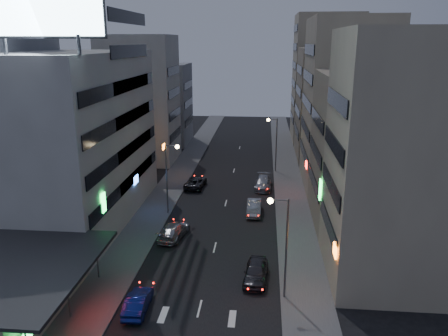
# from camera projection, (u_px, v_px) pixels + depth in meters

# --- Properties ---
(sidewalk_left) EXTENTS (4.00, 120.00, 0.12)m
(sidewalk_left) POSITION_uv_depth(u_px,v_px,m) (168.00, 190.00, 57.81)
(sidewalk_left) COLOR #4C4C4F
(sidewalk_left) RESTS_ON ground
(sidewalk_right) EXTENTS (4.00, 120.00, 0.12)m
(sidewalk_right) POSITION_uv_depth(u_px,v_px,m) (290.00, 194.00, 56.39)
(sidewalk_right) COLOR #4C4C4F
(sidewalk_right) RESTS_ON ground
(food_court) EXTENTS (11.00, 13.00, 3.88)m
(food_court) POSITION_uv_depth(u_px,v_px,m) (2.00, 290.00, 31.03)
(food_court) COLOR tan
(food_court) RESTS_ON ground
(white_building) EXTENTS (14.00, 24.00, 18.00)m
(white_building) POSITION_uv_depth(u_px,v_px,m) (63.00, 139.00, 46.56)
(white_building) COLOR #B5B4B0
(white_building) RESTS_ON ground
(shophouse_near) EXTENTS (10.00, 11.00, 20.00)m
(shophouse_near) POSITION_uv_depth(u_px,v_px,m) (398.00, 160.00, 34.35)
(shophouse_near) COLOR tan
(shophouse_near) RESTS_ON ground
(shophouse_mid) EXTENTS (11.00, 12.00, 16.00)m
(shophouse_mid) POSITION_uv_depth(u_px,v_px,m) (369.00, 150.00, 45.86)
(shophouse_mid) COLOR gray
(shophouse_mid) RESTS_ON ground
(shophouse_far) EXTENTS (10.00, 14.00, 22.00)m
(shophouse_far) POSITION_uv_depth(u_px,v_px,m) (345.00, 104.00, 57.49)
(shophouse_far) COLOR tan
(shophouse_far) RESTS_ON ground
(far_left_a) EXTENTS (11.00, 10.00, 20.00)m
(far_left_a) POSITION_uv_depth(u_px,v_px,m) (140.00, 100.00, 70.05)
(far_left_a) COLOR #B5B4B0
(far_left_a) RESTS_ON ground
(far_left_b) EXTENTS (12.00, 10.00, 15.00)m
(far_left_b) POSITION_uv_depth(u_px,v_px,m) (157.00, 104.00, 83.22)
(far_left_b) COLOR gray
(far_left_b) RESTS_ON ground
(far_right_a) EXTENTS (11.00, 12.00, 18.00)m
(far_right_a) POSITION_uv_depth(u_px,v_px,m) (332.00, 104.00, 72.34)
(far_right_a) COLOR gray
(far_right_a) RESTS_ON ground
(far_right_b) EXTENTS (12.00, 12.00, 24.00)m
(far_right_b) POSITION_uv_depth(u_px,v_px,m) (325.00, 79.00, 84.85)
(far_right_b) COLOR tan
(far_right_b) RESTS_ON ground
(billboard) EXTENTS (9.52, 3.75, 6.20)m
(billboard) POSITION_uv_depth(u_px,v_px,m) (37.00, 5.00, 33.08)
(billboard) COLOR #595B60
(billboard) RESTS_ON white_building
(street_lamp_right_near) EXTENTS (1.60, 0.44, 8.02)m
(street_lamp_right_near) POSITION_uv_depth(u_px,v_px,m) (282.00, 234.00, 32.15)
(street_lamp_right_near) COLOR #595B60
(street_lamp_right_near) RESTS_ON sidewalk_right
(street_lamp_left) EXTENTS (1.60, 0.44, 8.02)m
(street_lamp_left) POSITION_uv_depth(u_px,v_px,m) (170.00, 169.00, 48.50)
(street_lamp_left) COLOR #595B60
(street_lamp_left) RESTS_ON sidewalk_left
(street_lamp_right_far) EXTENTS (1.60, 0.44, 8.02)m
(street_lamp_right_far) POSITION_uv_depth(u_px,v_px,m) (274.00, 137.00, 64.65)
(street_lamp_right_far) COLOR #595B60
(street_lamp_right_far) RESTS_ON sidewalk_right
(parked_car_right_near) EXTENTS (2.20, 4.75, 1.58)m
(parked_car_right_near) POSITION_uv_depth(u_px,v_px,m) (256.00, 272.00, 35.86)
(parked_car_right_near) COLOR #2C2B31
(parked_car_right_near) RESTS_ON ground
(parked_car_right_mid) EXTENTS (1.59, 4.55, 1.50)m
(parked_car_right_mid) POSITION_uv_depth(u_px,v_px,m) (254.00, 208.00, 49.83)
(parked_car_right_mid) COLOR #9EA1A6
(parked_car_right_mid) RESTS_ON ground
(parked_car_left) EXTENTS (2.71, 5.29, 1.43)m
(parked_car_left) POSITION_uv_depth(u_px,v_px,m) (196.00, 182.00, 58.87)
(parked_car_left) COLOR #26262B
(parked_car_left) RESTS_ON ground
(parked_car_right_far) EXTENTS (2.31, 5.40, 1.55)m
(parked_car_right_far) POSITION_uv_depth(u_px,v_px,m) (263.00, 183.00, 58.45)
(parked_car_right_far) COLOR gray
(parked_car_right_far) RESTS_ON ground
(road_car_blue) EXTENTS (1.59, 4.22, 1.38)m
(road_car_blue) POSITION_uv_depth(u_px,v_px,m) (138.00, 302.00, 31.86)
(road_car_blue) COLOR navy
(road_car_blue) RESTS_ON ground
(road_car_silver) EXTENTS (2.91, 5.41, 1.49)m
(road_car_silver) POSITION_uv_depth(u_px,v_px,m) (174.00, 231.00, 43.78)
(road_car_silver) COLOR #A8AAB0
(road_car_silver) RESTS_ON ground
(scooter_silver_b) EXTENTS (0.85, 1.67, 0.97)m
(scooter_silver_b) POSITION_uv_depth(u_px,v_px,m) (307.00, 334.00, 28.49)
(scooter_silver_b) COLOR #A7AAAF
(scooter_silver_b) RESTS_ON sidewalk_right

